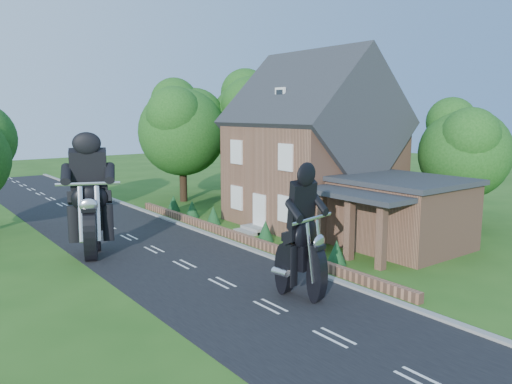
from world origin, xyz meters
TOP-DOWN VIEW (x-y plane):
  - ground at (0.00, 0.00)m, footprint 120.00×120.00m
  - road at (0.00, 0.00)m, footprint 7.00×80.00m
  - kerb at (3.65, 0.00)m, footprint 0.30×80.00m
  - garden_wall at (4.30, 5.00)m, footprint 0.30×22.00m
  - house at (10.49, 6.00)m, footprint 9.54×8.64m
  - annex at (9.87, -0.80)m, footprint 7.05×5.94m
  - tree_annex_side at (17.13, 0.10)m, footprint 5.64×5.20m
  - tree_house_right at (16.65, 8.62)m, footprint 6.51×6.00m
  - tree_behind_house at (14.18, 16.14)m, footprint 7.81×7.20m
  - tree_behind_left at (8.16, 17.13)m, footprint 6.94×6.40m
  - shrub_a at (5.30, -1.00)m, footprint 0.90×0.90m
  - shrub_b at (5.30, 1.50)m, footprint 0.90×0.90m
  - shrub_c at (5.30, 4.00)m, footprint 0.90×0.90m
  - shrub_d at (5.30, 9.00)m, footprint 0.90×0.90m
  - shrub_e at (5.30, 11.50)m, footprint 0.90×0.90m
  - shrub_f at (5.30, 14.00)m, footprint 0.90×0.90m
  - motorcycle_lead at (1.38, -3.01)m, footprint 0.74×1.62m
  - motorcycle_follow at (-2.76, 6.63)m, footprint 1.17×1.87m

SIDE VIEW (x-z plane):
  - ground at x=0.00m, z-range 0.00..0.00m
  - road at x=0.00m, z-range 0.00..0.02m
  - kerb at x=3.65m, z-range 0.00..0.12m
  - garden_wall at x=4.30m, z-range 0.00..0.40m
  - shrub_a at x=5.30m, z-range 0.00..1.10m
  - shrub_b at x=5.30m, z-range 0.00..1.10m
  - shrub_c at x=5.30m, z-range 0.00..1.10m
  - shrub_d at x=5.30m, z-range 0.00..1.10m
  - shrub_e at x=5.30m, z-range 0.00..1.10m
  - shrub_f at x=5.30m, z-range 0.00..1.10m
  - motorcycle_lead at x=1.38m, z-range 0.00..1.46m
  - motorcycle_follow at x=-2.76m, z-range 0.00..1.71m
  - annex at x=9.87m, z-range 0.05..3.49m
  - house at x=10.49m, z-range -0.78..9.46m
  - tree_annex_side at x=17.13m, z-range 0.95..8.43m
  - tree_house_right at x=16.65m, z-range 0.99..9.39m
  - tree_behind_left at x=8.16m, z-range 1.15..10.31m
  - tree_behind_house at x=14.18m, z-range 1.19..11.27m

